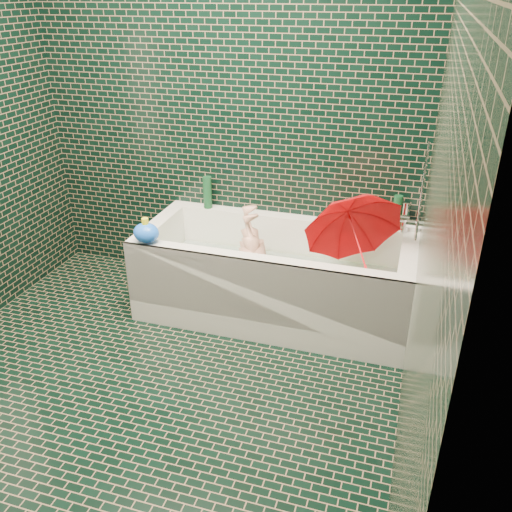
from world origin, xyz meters
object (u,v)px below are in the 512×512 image
(bathtub, at_px, (274,284))
(rubber_duck, at_px, (383,222))
(child, at_px, (259,270))
(bath_toy, at_px, (146,233))
(umbrella, at_px, (357,241))

(bathtub, relative_size, rubber_duck, 15.22)
(child, bearing_deg, rubber_duck, 99.43)
(rubber_duck, bearing_deg, bath_toy, -143.76)
(child, relative_size, bath_toy, 4.73)
(bathtub, xyz_separation_m, child, (-0.10, -0.02, 0.10))
(bathtub, height_order, bath_toy, bath_toy)
(bathtub, bearing_deg, child, -169.93)
(umbrella, relative_size, rubber_duck, 5.13)
(rubber_duck, height_order, bath_toy, bath_toy)
(umbrella, bearing_deg, child, 161.17)
(child, bearing_deg, bath_toy, -80.01)
(bath_toy, bearing_deg, child, 32.99)
(child, bearing_deg, bathtub, 84.10)
(bathtub, height_order, umbrella, umbrella)
(rubber_duck, bearing_deg, child, -144.03)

